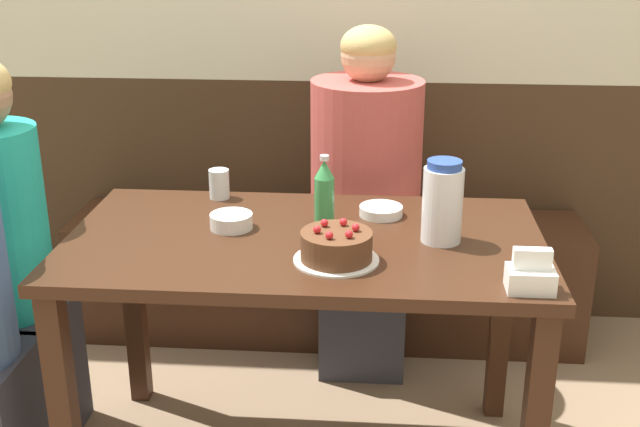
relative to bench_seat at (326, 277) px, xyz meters
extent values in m
cube|color=#3D2819|center=(0.00, 0.22, 0.25)|extent=(4.80, 0.04, 0.96)
cube|color=#381E11|center=(0.00, 0.00, 0.00)|extent=(1.95, 0.38, 0.47)
cube|color=#381E11|center=(0.00, -0.83, 0.49)|extent=(1.29, 0.72, 0.03)
cube|color=#381E11|center=(-0.60, -1.14, 0.12)|extent=(0.06, 0.06, 0.70)
cube|color=#381E11|center=(-0.60, -0.52, 0.12)|extent=(0.06, 0.06, 0.70)
cube|color=#381E11|center=(0.60, -0.52, 0.12)|extent=(0.06, 0.06, 0.70)
cylinder|color=white|center=(0.10, -0.98, 0.51)|extent=(0.22, 0.22, 0.01)
cylinder|color=#56331E|center=(0.10, -0.98, 0.55)|extent=(0.18, 0.18, 0.07)
sphere|color=red|center=(0.06, -0.95, 0.59)|extent=(0.02, 0.02, 0.02)
sphere|color=red|center=(0.05, -1.00, 0.59)|extent=(0.02, 0.02, 0.02)
sphere|color=red|center=(0.08, -1.03, 0.59)|extent=(0.02, 0.02, 0.02)
sphere|color=red|center=(0.13, -1.02, 0.59)|extent=(0.02, 0.02, 0.02)
sphere|color=red|center=(0.14, -0.97, 0.59)|extent=(0.02, 0.02, 0.02)
sphere|color=red|center=(0.11, -0.94, 0.59)|extent=(0.02, 0.02, 0.02)
cylinder|color=white|center=(0.37, -0.83, 0.61)|extent=(0.11, 0.11, 0.20)
cylinder|color=#28479E|center=(0.37, -0.83, 0.72)|extent=(0.09, 0.09, 0.02)
cylinder|color=#388E4C|center=(0.05, -0.72, 0.57)|extent=(0.06, 0.06, 0.13)
cone|color=#388E4C|center=(0.05, -0.72, 0.66)|extent=(0.06, 0.06, 0.05)
cylinder|color=silver|center=(0.05, -0.72, 0.70)|extent=(0.03, 0.03, 0.01)
cube|color=white|center=(0.55, -1.12, 0.53)|extent=(0.11, 0.08, 0.05)
cube|color=white|center=(0.55, -1.12, 0.58)|extent=(0.09, 0.03, 0.05)
cylinder|color=white|center=(0.21, -0.65, 0.52)|extent=(0.13, 0.13, 0.03)
cylinder|color=white|center=(-0.21, -0.78, 0.53)|extent=(0.12, 0.12, 0.04)
cylinder|color=silver|center=(-0.29, -0.53, 0.55)|extent=(0.06, 0.06, 0.09)
cube|color=#33333D|center=(0.15, -0.21, -0.01)|extent=(0.30, 0.34, 0.45)
cylinder|color=#BC4C47|center=(0.15, -0.21, 0.52)|extent=(0.38, 0.38, 0.60)
sphere|color=tan|center=(0.15, -0.21, 0.90)|extent=(0.18, 0.18, 0.18)
ellipsoid|color=tan|center=(0.15, -0.21, 0.93)|extent=(0.18, 0.18, 0.14)
cube|color=#33333D|center=(-0.91, -0.77, -0.01)|extent=(0.34, 0.30, 0.45)
camera|label=1|loc=(0.20, -2.84, 1.33)|focal=45.00mm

